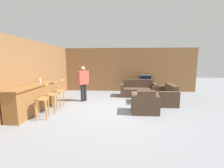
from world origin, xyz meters
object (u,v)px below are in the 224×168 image
(coffee_table, at_px, (140,95))
(person_by_window, at_px, (83,82))
(bar_chair_mid, at_px, (52,96))
(bar_chair_far, at_px, (59,93))
(tv_unit, at_px, (145,88))
(bottle, at_px, (40,80))
(armchair_near, at_px, (145,104))
(loveseat_right, at_px, (165,96))
(tv, at_px, (145,79))
(couch_far, at_px, (138,90))
(bar_chair_near, at_px, (42,101))

(coffee_table, xyz_separation_m, person_by_window, (-2.52, 0.04, 0.56))
(bar_chair_mid, height_order, coffee_table, bar_chair_mid)
(bar_chair_far, bearing_deg, coffee_table, 15.61)
(tv_unit, distance_m, bottle, 5.58)
(armchair_near, relative_size, loveseat_right, 0.61)
(armchair_near, xyz_separation_m, bottle, (-3.98, 0.38, 0.78))
(person_by_window, bearing_deg, loveseat_right, -1.94)
(bar_chair_mid, distance_m, tv, 5.33)
(bar_chair_far, bearing_deg, loveseat_right, 10.75)
(bottle, bearing_deg, tv_unit, 35.18)
(couch_far, bearing_deg, armchair_near, -91.32)
(bar_chair_mid, bearing_deg, loveseat_right, 18.26)
(bar_chair_far, height_order, bottle, bottle)
(coffee_table, height_order, tv_unit, tv_unit)
(loveseat_right, distance_m, bottle, 5.19)
(bar_chair_near, distance_m, tv_unit, 5.78)
(loveseat_right, distance_m, coffee_table, 1.10)
(armchair_near, bearing_deg, bar_chair_far, 171.89)
(person_by_window, bearing_deg, bar_chair_mid, -115.65)
(bar_chair_far, bearing_deg, couch_far, 32.86)
(couch_far, distance_m, tv, 1.14)
(bar_chair_far, distance_m, tv, 4.92)
(bar_chair_far, distance_m, tv_unit, 4.93)
(bar_chair_near, height_order, bar_chair_mid, same)
(couch_far, relative_size, bottle, 7.38)
(bar_chair_mid, xyz_separation_m, loveseat_right, (4.37, 1.44, -0.28))
(tv, relative_size, person_by_window, 0.43)
(tv_unit, bearing_deg, tv, -90.00)
(bar_chair_near, xyz_separation_m, person_by_window, (0.75, 2.18, 0.31))
(couch_far, xyz_separation_m, bottle, (-4.04, -2.25, 0.78))
(person_by_window, bearing_deg, couch_far, 25.01)
(loveseat_right, distance_m, tv_unit, 2.33)
(loveseat_right, xyz_separation_m, tv, (-0.54, 2.26, 0.48))
(bar_chair_near, xyz_separation_m, bar_chair_far, (0.00, 1.23, 0.00))
(tv_unit, height_order, bottle, bottle)
(loveseat_right, relative_size, bottle, 5.88)
(bar_chair_near, xyz_separation_m, coffee_table, (3.27, 2.15, -0.25))
(bar_chair_near, xyz_separation_m, tv_unit, (3.83, 4.33, -0.31))
(coffee_table, bearing_deg, tv_unit, 75.70)
(bar_chair_mid, bearing_deg, tv_unit, 44.07)
(bar_chair_mid, distance_m, bar_chair_far, 0.61)
(tv_unit, bearing_deg, bar_chair_mid, -135.93)
(couch_far, relative_size, loveseat_right, 1.26)
(bar_chair_mid, distance_m, coffee_table, 3.62)
(bar_chair_near, xyz_separation_m, loveseat_right, (4.37, 2.06, -0.28))
(bar_chair_far, bearing_deg, person_by_window, 51.73)
(bar_chair_far, height_order, loveseat_right, bar_chair_far)
(bar_chair_near, relative_size, person_by_window, 0.70)
(coffee_table, xyz_separation_m, tv, (0.56, 2.18, 0.45))
(loveseat_right, xyz_separation_m, person_by_window, (-3.62, 0.12, 0.59))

